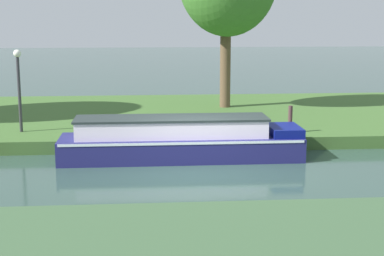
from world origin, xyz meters
name	(u,v)px	position (x,y,z in m)	size (l,w,h in m)	color
ground_plane	(199,169)	(0.00, 0.00, 0.00)	(120.00, 120.00, 0.00)	#2F4A40
riverbank_far	(182,117)	(0.00, 7.00, 0.20)	(72.00, 10.00, 0.40)	#3F652D
navy_barge	(181,140)	(-0.42, 1.20, 0.55)	(6.88, 1.64, 1.22)	navy
lamp_post	(19,80)	(-5.37, 3.60, 2.07)	(0.24, 0.24, 2.61)	#333338
mooring_post_near	(290,119)	(3.15, 2.75, 0.83)	(0.13, 0.13, 0.86)	#483031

